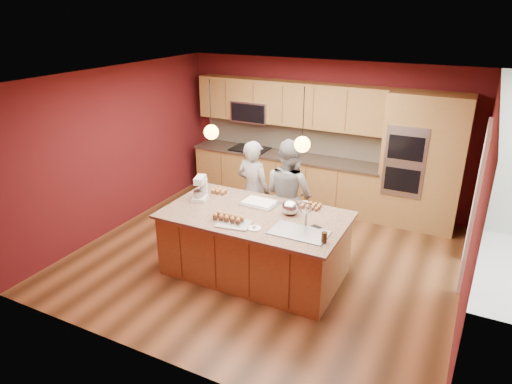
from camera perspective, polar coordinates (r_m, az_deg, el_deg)
The scene contains 24 objects.
floor at distance 7.07m, azimuth 1.18°, elevation -8.09°, with size 5.50×5.50×0.00m, color #432713.
ceiling at distance 6.17m, azimuth 1.38°, elevation 14.10°, with size 5.50×5.50×0.00m, color white.
wall_back at distance 8.72m, azimuth 8.44°, elevation 7.23°, with size 5.50×5.50×0.00m, color #4F1114.
wall_front at distance 4.57m, azimuth -12.50°, elevation -7.41°, with size 5.50×5.50×0.00m, color #4F1114.
wall_left at distance 8.01m, azimuth -16.83°, elevation 5.17°, with size 5.00×5.00×0.00m, color #4F1114.
wall_right at distance 5.95m, azimuth 25.93°, elevation -2.06°, with size 5.00×5.00×0.00m, color #4F1114.
cabinet_run at distance 8.82m, azimuth 3.58°, elevation 5.13°, with size 3.74×0.64×2.30m.
oven_column at distance 8.12m, azimuth 20.07°, elevation 3.50°, with size 1.30×0.62×2.30m.
doorway_trim at distance 6.80m, azimuth 25.64°, elevation -1.84°, with size 0.08×1.11×2.20m, color white, non-canonical shape.
pendant_left at distance 6.21m, azimuth -5.61°, elevation 7.50°, with size 0.20×0.20×0.80m.
pendant_right at distance 5.64m, azimuth 5.81°, elevation 5.98°, with size 0.20×0.20×0.80m.
island at distance 6.46m, azimuth -0.05°, elevation -6.42°, with size 2.52×1.41×1.31m.
person_left at distance 7.30m, azimuth -0.33°, elevation 0.15°, with size 0.60×0.40×1.66m, color black.
person_right at distance 7.04m, azimuth 4.14°, elevation -0.33°, with size 0.85×0.66×1.75m, color slate.
stand_mixer at distance 6.70m, azimuth -6.98°, elevation 0.25°, with size 0.25×0.30×0.36m.
sheet_cake at distance 6.55m, azimuth 0.41°, elevation -1.36°, with size 0.52×0.39×0.05m.
cooling_rack at distance 5.96m, azimuth -2.76°, elevation -4.01°, with size 0.43×0.31×0.02m, color #A8ABB0.
mixing_bowl at distance 6.23m, azimuth 4.31°, elevation -1.92°, with size 0.25×0.25×0.21m, color silver.
plate at distance 5.85m, azimuth -0.20°, elevation -4.56°, with size 0.18×0.18×0.01m, color white.
tumbler at distance 5.56m, azimuth 8.51°, elevation -5.64°, with size 0.07×0.07×0.14m, color #35230E.
phone at distance 5.94m, azimuth 7.56°, elevation -4.34°, with size 0.13×0.07×0.01m, color black.
cupcakes_left at distance 6.95m, azimuth -4.63°, elevation 0.12°, with size 0.25×0.16×0.07m, color #BF7F3D, non-canonical shape.
cupcakes_rack at distance 6.05m, azimuth -3.50°, elevation -3.15°, with size 0.44×0.17×0.08m, color #BF7F3D, non-canonical shape.
cupcakes_right at distance 6.48m, azimuth 6.92°, elevation -1.72°, with size 0.29×0.21×0.06m, color #BF7F3D, non-canonical shape.
Camera 1 is at (2.62, -5.52, 3.57)m, focal length 32.00 mm.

